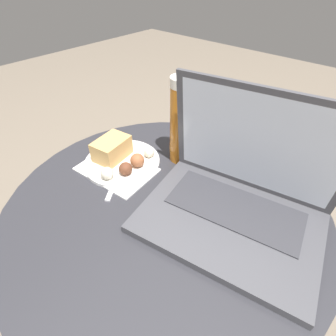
% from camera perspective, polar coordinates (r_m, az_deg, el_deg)
% --- Properties ---
extents(ground_plane, '(6.00, 6.00, 0.00)m').
position_cam_1_polar(ground_plane, '(1.05, -0.38, -27.04)').
color(ground_plane, '#726656').
extents(table, '(0.73, 0.73, 0.52)m').
position_cam_1_polar(table, '(0.71, -0.51, -14.57)').
color(table, '#9E9EA3').
rests_on(table, ground_plane).
extents(napkin, '(0.20, 0.15, 0.00)m').
position_cam_1_polar(napkin, '(0.70, -11.06, -0.25)').
color(napkin, white).
rests_on(napkin, table).
extents(laptop, '(0.40, 0.32, 0.27)m').
position_cam_1_polar(laptop, '(0.56, 14.84, -5.91)').
color(laptop, '#47474C').
rests_on(laptop, table).
extents(beer_glass, '(0.06, 0.06, 0.23)m').
position_cam_1_polar(beer_glass, '(0.67, 2.86, 9.99)').
color(beer_glass, '#C6701E').
rests_on(beer_glass, table).
extents(snack_plate, '(0.20, 0.20, 0.06)m').
position_cam_1_polar(snack_plate, '(0.71, -10.56, 2.41)').
color(snack_plate, white).
rests_on(snack_plate, table).
extents(fork, '(0.12, 0.16, 0.00)m').
position_cam_1_polar(fork, '(0.69, -10.50, -0.68)').
color(fork, silver).
rests_on(fork, table).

